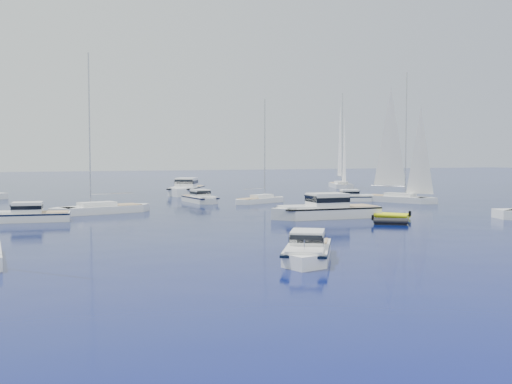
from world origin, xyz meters
The scene contains 14 objects.
ground centered at (0.00, 0.00, 0.00)m, with size 400.00×400.00×0.00m, color navy.
motor_cruiser_left centered at (-6.57, -0.71, 0.00)m, with size 2.40×7.84×2.06m, color white, non-canonical shape.
motor_cruiser_centre centered at (5.53, 18.88, 0.00)m, with size 3.40×11.12×2.92m, color silver, non-canonical shape.
motor_cruiser_far_r centered at (18.83, 36.01, 0.00)m, with size 2.19×7.16×1.88m, color white, non-canonical shape.
motor_cruiser_far_l centered at (-20.05, 26.23, 0.00)m, with size 2.54×8.29×2.18m, color silver, non-canonical shape.
motor_cruiser_distant centered at (3.40, 56.67, 0.00)m, with size 3.65×11.93×3.13m, color white, non-canonical shape.
motor_cruiser_horizon centered at (0.67, 41.10, 0.00)m, with size 2.39×7.81×2.05m, color silver, non-canonical shape.
sailboat_mid_l centered at (-12.72, 31.66, 0.00)m, with size 2.89×11.12×16.35m, color white, non-canonical shape.
sailboat_centre centered at (7.20, 37.93, 0.00)m, with size 2.31×8.90×13.09m, color white, non-canonical shape.
sailboat_sails_r centered at (23.33, 32.53, 0.00)m, with size 2.91×11.19×16.44m, color silver, non-canonical shape.
sailboat_sails_far centered at (34.40, 64.63, 0.00)m, with size 3.06×11.78×17.32m, color silver, non-canonical shape.
tender_yellow centered at (11.05, 16.17, 0.00)m, with size 1.80×3.20×0.95m, color #E2E90D, non-canonical shape.
tender_grey_near centered at (8.04, 12.16, 0.00)m, with size 1.70×2.99×0.95m, color black, non-canonical shape.
tender_grey_far centered at (-18.14, 30.70, 0.00)m, with size 2.14×3.96×0.95m, color black, non-canonical shape.
Camera 1 is at (-22.29, -30.64, 5.75)m, focal length 43.21 mm.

